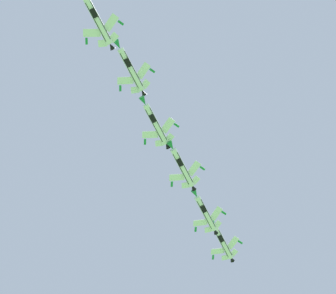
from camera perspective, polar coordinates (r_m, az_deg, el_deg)
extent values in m
cylinder|color=silver|center=(122.33, -8.17, 14.31)|extent=(11.79, 5.95, 1.70)
cube|color=#2D3338|center=(121.86, -8.15, 14.30)|extent=(9.93, 5.07, 0.74)
cone|color=black|center=(123.11, -6.62, 11.57)|extent=(1.99, 1.85, 1.36)
ellipsoid|color=#192333|center=(122.76, -8.81, 15.40)|extent=(3.47, 2.41, 1.33)
cube|color=black|center=(121.35, -8.65, 15.18)|extent=(2.51, 1.98, 1.08)
cube|color=silver|center=(122.55, -6.67, 14.20)|extent=(2.36, 4.32, 1.20)
cube|color=#197A38|center=(122.82, -5.53, 14.21)|extent=(1.65, 0.78, 0.37)
cube|color=silver|center=(122.32, -8.86, 13.01)|extent=(4.37, 4.13, 1.20)
cube|color=#197A38|center=(122.41, -9.47, 12.07)|extent=(1.50, 1.60, 0.37)
cube|color=silver|center=(122.96, -6.36, 12.58)|extent=(1.72, 2.19, 0.68)
cube|color=silver|center=(122.82, -7.63, 11.89)|extent=(2.73, 2.75, 0.68)
cube|color=#197A38|center=(124.64, -7.15, 12.43)|extent=(2.72, 1.71, 2.57)
cylinder|color=silver|center=(126.60, -4.32, 8.97)|extent=(11.79, 5.95, 1.70)
cube|color=#2D3338|center=(126.14, -4.28, 8.95)|extent=(9.93, 5.07, 0.78)
cone|color=#197A38|center=(125.36, -5.86, 11.80)|extent=(2.80, 2.33, 1.56)
cone|color=black|center=(128.12, -2.91, 6.36)|extent=(1.99, 1.85, 1.36)
ellipsoid|color=#192333|center=(126.72, -4.93, 10.04)|extent=(3.48, 2.43, 1.36)
cube|color=black|center=(125.39, -4.71, 9.78)|extent=(2.52, 2.00, 1.11)
cube|color=silver|center=(127.14, -2.92, 8.87)|extent=(2.36, 4.28, 1.35)
cube|color=#197A38|center=(127.64, -1.86, 8.89)|extent=(1.66, 0.79, 0.39)
cube|color=silver|center=(126.65, -4.98, 7.72)|extent=(4.34, 4.11, 1.35)
cube|color=#197A38|center=(126.76, -5.58, 6.82)|extent=(1.50, 1.60, 0.39)
cube|color=silver|center=(127.87, -2.66, 7.33)|extent=(1.72, 2.18, 0.76)
cube|color=silver|center=(127.58, -3.85, 6.66)|extent=(2.72, 2.74, 0.76)
cube|color=#197A38|center=(129.40, -3.47, 7.24)|extent=(2.75, 1.80, 2.55)
cylinder|color=silver|center=(128.36, -1.42, 2.65)|extent=(11.79, 5.95, 1.70)
cube|color=#2D3338|center=(127.92, -1.39, 2.59)|extent=(9.93, 5.06, 0.66)
cone|color=#197A38|center=(126.27, -2.86, 5.37)|extent=(2.80, 2.33, 1.56)
cone|color=black|center=(130.66, -0.10, 0.17)|extent=(1.99, 1.85, 1.36)
ellipsoid|color=#192333|center=(128.16, -1.98, 3.72)|extent=(3.45, 2.36, 1.28)
cube|color=black|center=(126.92, -1.80, 3.36)|extent=(2.50, 1.95, 1.03)
cube|color=silver|center=(128.84, -0.04, 2.54)|extent=(2.37, 4.36, 0.97)
cube|color=#197A38|center=(129.26, 1.00, 2.56)|extent=(1.65, 0.78, 0.34)
cube|color=silver|center=(128.88, -2.10, 1.46)|extent=(4.40, 4.15, 0.97)
cube|color=#197A38|center=(129.33, -2.70, 0.61)|extent=(1.49, 1.60, 0.34)
cube|color=silver|center=(130.07, 0.18, 1.08)|extent=(1.72, 2.21, 0.56)
cube|color=silver|center=(130.09, -1.01, 0.46)|extent=(2.74, 2.76, 0.56)
cube|color=#197A38|center=(131.66, -0.60, 1.13)|extent=(2.67, 1.57, 2.59)
cylinder|color=silver|center=(132.52, 1.72, -2.42)|extent=(11.79, 5.95, 1.70)
cube|color=#2D3338|center=(132.09, 1.75, -2.49)|extent=(9.93, 5.06, 0.65)
cone|color=#197A38|center=(129.72, 0.38, 0.12)|extent=(2.80, 2.33, 1.56)
cone|color=black|center=(135.45, 2.93, -4.72)|extent=(1.99, 1.85, 1.36)
ellipsoid|color=#192333|center=(132.03, 1.18, -1.40)|extent=(3.45, 2.36, 1.28)
cube|color=black|center=(130.90, 1.38, -1.79)|extent=(2.50, 1.95, 1.02)
cube|color=silver|center=(133.17, 3.03, -2.51)|extent=(2.37, 4.36, 0.95)
cube|color=#197A38|center=(133.70, 4.03, -2.47)|extent=(1.65, 0.77, 0.34)
cube|color=silver|center=(133.20, 1.04, -3.55)|extent=(4.40, 4.16, 0.95)
cube|color=#197A38|center=(133.74, 0.45, -4.35)|extent=(1.49, 1.60, 0.34)
cube|color=silver|center=(134.71, 3.22, -3.86)|extent=(1.72, 2.21, 0.55)
cube|color=silver|center=(134.72, 2.06, -4.47)|extent=(2.74, 2.76, 0.55)
cube|color=#197A38|center=(136.20, 2.43, -3.77)|extent=(2.66, 1.56, 2.59)
cylinder|color=silver|center=(141.20, 4.41, -7.72)|extent=(11.79, 5.95, 1.70)
cube|color=#2D3338|center=(140.80, 4.47, -7.79)|extent=(9.93, 5.07, 0.77)
cone|color=#197A38|center=(137.72, 3.19, -5.45)|extent=(2.80, 2.33, 1.56)
cone|color=black|center=(144.73, 5.51, -9.75)|extent=(1.99, 1.85, 1.36)
ellipsoid|color=#192333|center=(140.44, 3.89, -6.79)|extent=(3.47, 2.43, 1.35)
cube|color=black|center=(139.42, 4.15, -7.17)|extent=(2.52, 2.00, 1.10)
cube|color=silver|center=(142.22, 5.61, -7.72)|extent=(2.36, 4.29, 1.32)
cube|color=#197A38|center=(143.00, 6.52, -7.63)|extent=(1.66, 0.78, 0.38)
cube|color=silver|center=(141.84, 3.79, -8.79)|extent=(4.35, 4.11, 1.32)
cube|color=#197A38|center=(142.32, 3.24, -9.56)|extent=(1.50, 1.60, 0.38)
cube|color=silver|center=(143.97, 5.77, -8.95)|extent=(1.72, 2.18, 0.74)
cube|color=silver|center=(143.75, 4.72, -9.57)|extent=(2.72, 2.74, 0.74)
cube|color=#197A38|center=(145.22, 4.96, -8.87)|extent=(2.75, 1.78, 2.56)
cylinder|color=silver|center=(150.79, 6.41, -11.00)|extent=(11.79, 5.95, 1.70)
cube|color=#2D3338|center=(150.40, 6.47, -11.09)|extent=(9.93, 5.07, 0.71)
cone|color=#197A38|center=(146.89, 5.31, -8.97)|extent=(2.80, 2.33, 1.56)
cone|color=black|center=(154.68, 7.42, -12.82)|extent=(1.99, 1.85, 1.36)
ellipsoid|color=#192333|center=(149.85, 5.94, -10.15)|extent=(3.46, 2.39, 1.32)
cube|color=black|center=(148.91, 6.18, -10.55)|extent=(2.51, 1.97, 1.06)
cube|color=silver|center=(151.80, 7.56, -11.00)|extent=(2.37, 4.33, 1.12)
cube|color=#197A38|center=(152.55, 8.42, -10.91)|extent=(1.65, 0.78, 0.36)
cube|color=silver|center=(151.63, 5.81, -11.98)|extent=(4.38, 4.14, 1.12)
cube|color=#197A38|center=(152.25, 5.27, -12.67)|extent=(1.49, 1.60, 0.36)
cube|color=silver|center=(153.77, 7.68, -12.10)|extent=(1.72, 2.20, 0.64)
cube|color=silver|center=(153.67, 6.67, -12.67)|extent=(2.73, 2.75, 0.64)
cube|color=#197A38|center=(155.01, 6.92, -11.98)|extent=(2.70, 1.66, 2.58)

